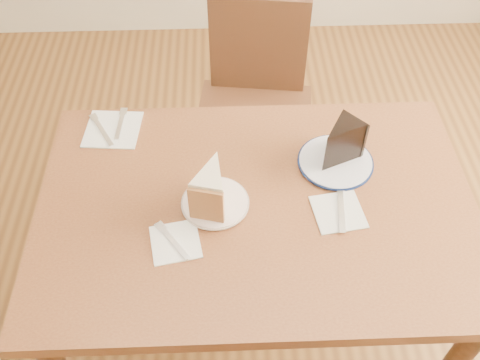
% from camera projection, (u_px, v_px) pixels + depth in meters
% --- Properties ---
extents(ground, '(4.00, 4.00, 0.00)m').
position_uv_depth(ground, '(252.00, 326.00, 2.02)').
color(ground, '#462A12').
rests_on(ground, ground).
extents(table, '(1.20, 0.80, 0.75)m').
position_uv_depth(table, '(256.00, 224.00, 1.53)').
color(table, '#482513').
rests_on(table, ground).
extents(chair_far, '(0.49, 0.49, 0.89)m').
position_uv_depth(chair_far, '(255.00, 108.00, 2.09)').
color(chair_far, '#321A0F').
rests_on(chair_far, ground).
extents(plate_cream, '(0.18, 0.18, 0.01)m').
position_uv_depth(plate_cream, '(215.00, 203.00, 1.45)').
color(plate_cream, white).
rests_on(plate_cream, table).
extents(plate_navy, '(0.21, 0.21, 0.01)m').
position_uv_depth(plate_navy, '(335.00, 162.00, 1.55)').
color(plate_navy, white).
rests_on(plate_navy, table).
extents(carrot_cake, '(0.12, 0.14, 0.11)m').
position_uv_depth(carrot_cake, '(212.00, 186.00, 1.41)').
color(carrot_cake, beige).
rests_on(carrot_cake, plate_cream).
extents(chocolate_cake, '(0.15, 0.15, 0.12)m').
position_uv_depth(chocolate_cake, '(338.00, 146.00, 1.50)').
color(chocolate_cake, black).
rests_on(chocolate_cake, plate_navy).
extents(napkin_cream, '(0.14, 0.14, 0.00)m').
position_uv_depth(napkin_cream, '(175.00, 242.00, 1.37)').
color(napkin_cream, white).
rests_on(napkin_cream, table).
extents(napkin_navy, '(0.15, 0.15, 0.00)m').
position_uv_depth(napkin_navy, '(338.00, 212.00, 1.43)').
color(napkin_navy, white).
rests_on(napkin_navy, table).
extents(napkin_spare, '(0.18, 0.18, 0.00)m').
position_uv_depth(napkin_spare, '(113.00, 129.00, 1.65)').
color(napkin_spare, white).
rests_on(napkin_spare, table).
extents(fork_cream, '(0.09, 0.12, 0.00)m').
position_uv_depth(fork_cream, '(173.00, 241.00, 1.37)').
color(fork_cream, silver).
rests_on(fork_cream, napkin_cream).
extents(knife_navy, '(0.03, 0.17, 0.00)m').
position_uv_depth(knife_navy, '(341.00, 207.00, 1.44)').
color(knife_navy, silver).
rests_on(knife_navy, napkin_navy).
extents(fork_spare, '(0.02, 0.14, 0.00)m').
position_uv_depth(fork_spare, '(120.00, 124.00, 1.66)').
color(fork_spare, silver).
rests_on(fork_spare, napkin_spare).
extents(knife_spare, '(0.09, 0.15, 0.00)m').
position_uv_depth(knife_spare, '(102.00, 130.00, 1.64)').
color(knife_spare, silver).
rests_on(knife_spare, napkin_spare).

